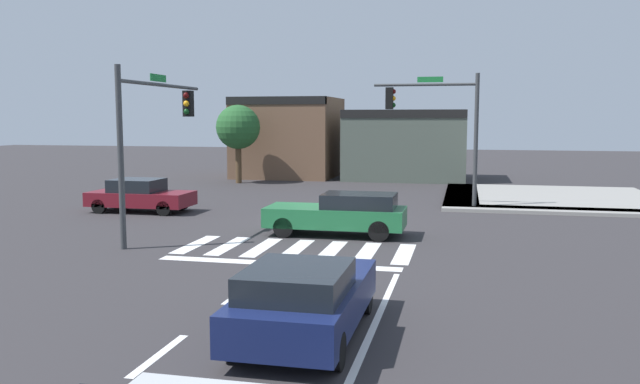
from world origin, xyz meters
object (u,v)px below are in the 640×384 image
car_maroon (140,195)px  car_navy (305,298)px  traffic_signal_southwest (155,121)px  car_green (341,213)px  traffic_signal_northeast (438,117)px  roadside_tree (238,128)px

car_maroon → car_navy: car_navy is taller
traffic_signal_southwest → car_navy: size_ratio=1.29×
traffic_signal_southwest → car_maroon: (-3.33, 5.02, -3.13)m
car_maroon → car_green: (9.31, -3.57, 0.05)m
traffic_signal_southwest → car_navy: bearing=-140.1°
traffic_signal_northeast → car_green: traffic_signal_northeast is taller
traffic_signal_northeast → car_navy: (-1.57, -17.54, -3.28)m
traffic_signal_southwest → traffic_signal_northeast: traffic_signal_northeast is taller
traffic_signal_southwest → car_navy: 11.72m
traffic_signal_southwest → car_navy: traffic_signal_southwest is taller
traffic_signal_northeast → car_navy: bearing=84.9°
car_navy → traffic_signal_northeast: bearing=-5.1°
car_navy → traffic_signal_southwest: bearing=39.9°
traffic_signal_southwest → car_green: 6.89m
traffic_signal_southwest → car_maroon: 6.79m
car_navy → car_green: car_green is taller
traffic_signal_northeast → car_green: (-2.84, -7.42, -3.24)m
car_navy → roadside_tree: (-10.66, 26.08, 2.64)m
roadside_tree → car_maroon: bearing=-89.6°
car_green → roadside_tree: (-9.39, 15.96, 2.61)m
traffic_signal_southwest → roadside_tree: size_ratio=1.23×
car_maroon → car_navy: (10.58, -13.69, 0.02)m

